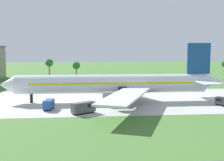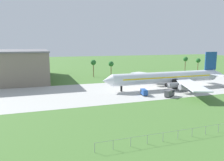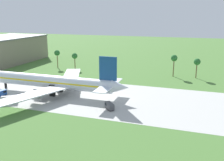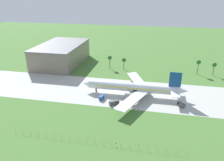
{
  "view_description": "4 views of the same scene",
  "coord_description": "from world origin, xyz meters",
  "px_view_note": "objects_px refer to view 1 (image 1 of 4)",
  "views": [
    {
      "loc": [
        2.83,
        -86.94,
        15.56
      ],
      "look_at": [
        10.61,
        -2.53,
        6.47
      ],
      "focal_mm": 45.0,
      "sensor_mm": 36.0,
      "label": 1
    },
    {
      "loc": [
        -50.2,
        -95.36,
        21.84
      ],
      "look_at": [
        -18.13,
        -2.53,
        5.47
      ],
      "focal_mm": 35.0,
      "sensor_mm": 36.0,
      "label": 2
    },
    {
      "loc": [
        69.74,
        -93.91,
        33.93
      ],
      "look_at": [
        39.35,
        -2.53,
        8.29
      ],
      "focal_mm": 40.0,
      "sensor_mm": 36.0,
      "label": 3
    },
    {
      "loc": [
        23.93,
        -132.92,
        64.56
      ],
      "look_at": [
        -3.98,
        5.0,
        6.0
      ],
      "focal_mm": 35.0,
      "sensor_mm": 36.0,
      "label": 4
    }
  ],
  "objects_px": {
    "jet_airliner": "(118,84)",
    "fuel_truck": "(224,101)",
    "catering_van": "(84,108)",
    "baggage_tug": "(49,104)"
  },
  "relations": [
    {
      "from": "baggage_tug",
      "to": "fuel_truck",
      "type": "bearing_deg",
      "value": 0.64
    },
    {
      "from": "jet_airliner",
      "to": "fuel_truck",
      "type": "height_order",
      "value": "jet_airliner"
    },
    {
      "from": "jet_airliner",
      "to": "catering_van",
      "type": "bearing_deg",
      "value": -122.56
    },
    {
      "from": "fuel_truck",
      "to": "catering_van",
      "type": "relative_size",
      "value": 0.82
    },
    {
      "from": "jet_airliner",
      "to": "fuel_truck",
      "type": "xyz_separation_m",
      "value": [
        29.24,
        -9.69,
        -4.13
      ]
    },
    {
      "from": "baggage_tug",
      "to": "fuel_truck",
      "type": "distance_m",
      "value": 48.62
    },
    {
      "from": "fuel_truck",
      "to": "catering_van",
      "type": "bearing_deg",
      "value": -171.11
    },
    {
      "from": "fuel_truck",
      "to": "catering_van",
      "type": "height_order",
      "value": "catering_van"
    },
    {
      "from": "jet_airliner",
      "to": "catering_van",
      "type": "distance_m",
      "value": 19.2
    },
    {
      "from": "catering_van",
      "to": "baggage_tug",
      "type": "bearing_deg",
      "value": 148.81
    }
  ]
}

